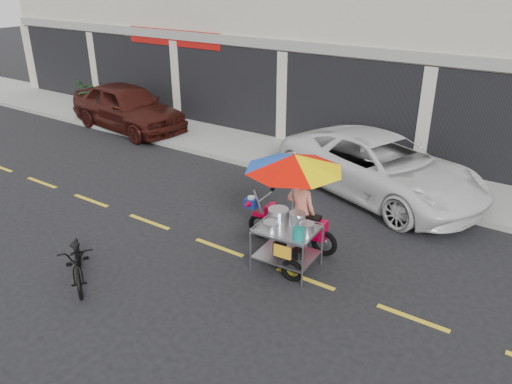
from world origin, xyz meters
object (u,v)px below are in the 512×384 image
Objects in this scene: maroon_sedan at (128,107)px; food_vendor_rig at (294,191)px; near_bicycle at (78,260)px; white_pickup at (380,166)px.

food_vendor_rig is (9.18, -4.25, 0.65)m from maroon_sedan.
maroon_sedan is at bearing 78.17° from near_bicycle.
near_bicycle is at bearing -130.89° from maroon_sedan.
maroon_sedan is 9.39m from white_pickup.
maroon_sedan is 2.86× the size of near_bicycle.
food_vendor_rig is (-0.21, -3.88, 0.71)m from white_pickup.
maroon_sedan is 0.88× the size of white_pickup.
white_pickup is at bearing -85.18° from maroon_sedan.
maroon_sedan reaches higher than near_bicycle.
food_vendor_rig is (2.81, 2.80, 1.02)m from near_bicycle.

